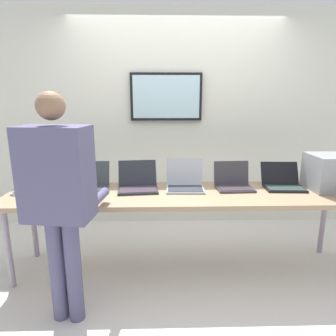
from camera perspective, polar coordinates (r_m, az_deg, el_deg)
name	(u,v)px	position (r m, az deg, el deg)	size (l,w,h in m)	color
ground	(182,269)	(2.96, 2.70, -19.26)	(8.00, 8.00, 0.04)	silver
back_wall	(176,120)	(3.62, 1.58, 9.35)	(8.00, 0.11, 2.62)	silver
workbench	(183,198)	(2.64, 2.87, -5.87)	(3.15, 0.70, 0.75)	#997C5D
equipment_box	(329,172)	(3.05, 29.03, -0.75)	(0.34, 0.38, 0.33)	gray
laptop_station_0	(38,183)	(2.96, -24.27, -2.79)	(0.34, 0.35, 0.25)	#B0B3B3
laptop_station_1	(90,183)	(2.82, -15.10, -2.86)	(0.34, 0.33, 0.24)	#353D3F
laptop_station_2	(138,183)	(2.72, -5.97, -2.98)	(0.39, 0.39, 0.24)	#22252B
laptop_station_3	(185,182)	(2.74, 3.34, -2.77)	(0.36, 0.34, 0.26)	#ADB0B8
laptop_station_4	(233,182)	(2.81, 12.73, -2.76)	(0.35, 0.29, 0.24)	#39363D
laptop_station_5	(282,182)	(2.96, 21.59, -2.63)	(0.37, 0.35, 0.22)	black
person	(59,190)	(2.07, -20.66, -4.15)	(0.50, 0.63, 1.62)	#525072
coffee_mug	(66,198)	(2.48, -19.45, -5.51)	(0.08, 0.08, 0.10)	#242C28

